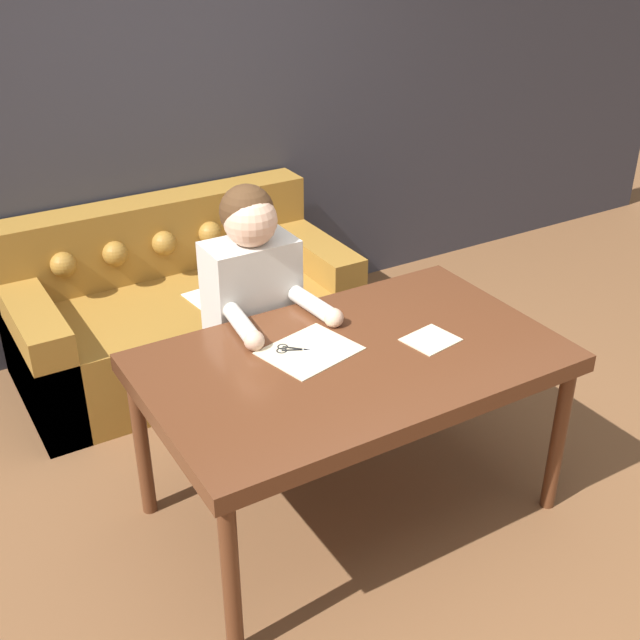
% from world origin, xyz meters
% --- Properties ---
extents(ground_plane, '(16.00, 16.00, 0.00)m').
position_xyz_m(ground_plane, '(0.00, 0.00, 0.00)').
color(ground_plane, brown).
extents(wall_back, '(8.00, 0.06, 2.60)m').
position_xyz_m(wall_back, '(0.00, 1.93, 1.30)').
color(wall_back, '#383842').
rests_on(wall_back, ground_plane).
extents(dining_table, '(1.58, 0.96, 0.75)m').
position_xyz_m(dining_table, '(0.05, 0.01, 0.68)').
color(dining_table, '#562D19').
rests_on(dining_table, ground_plane).
extents(couch, '(1.73, 0.89, 0.85)m').
position_xyz_m(couch, '(-0.08, 1.48, 0.30)').
color(couch, olive).
rests_on(couch, ground_plane).
extents(person, '(0.44, 0.56, 1.26)m').
position_xyz_m(person, '(-0.06, 0.62, 0.65)').
color(person, '#33281E').
rests_on(person, ground_plane).
extents(pattern_paper_main, '(0.39, 0.35, 0.00)m').
position_xyz_m(pattern_paper_main, '(-0.07, 0.12, 0.75)').
color(pattern_paper_main, beige).
rests_on(pattern_paper_main, dining_table).
extents(pattern_paper_offcut, '(0.22, 0.20, 0.00)m').
position_xyz_m(pattern_paper_offcut, '(0.38, -0.05, 0.75)').
color(pattern_paper_offcut, beige).
rests_on(pattern_paper_offcut, dining_table).
extents(scissors, '(0.21, 0.18, 0.01)m').
position_xyz_m(scissors, '(-0.12, 0.16, 0.75)').
color(scissors, silver).
rests_on(scissors, dining_table).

